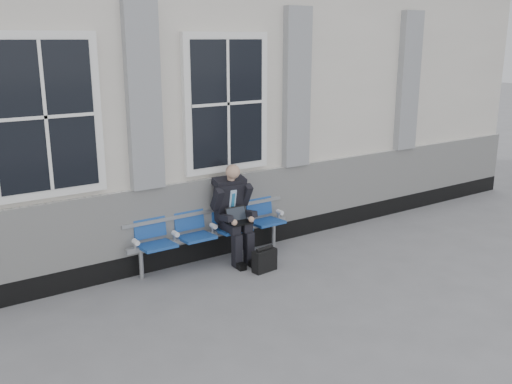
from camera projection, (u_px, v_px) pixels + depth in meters
ground at (265, 292)px, 7.28m from camera, size 70.00×70.00×0.00m
station_building at (144, 95)px, 9.46m from camera, size 14.40×4.40×4.49m
bench at (211, 225)px, 8.18m from camera, size 2.60×0.47×0.91m
businessman at (233, 209)px, 8.18m from camera, size 0.58×0.78×1.42m
briefcase at (264, 260)px, 7.91m from camera, size 0.36×0.18×0.36m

